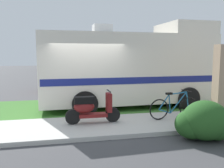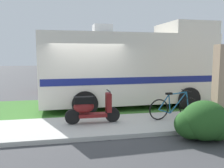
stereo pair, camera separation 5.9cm
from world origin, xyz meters
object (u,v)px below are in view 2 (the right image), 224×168
Objects in this scene: motorhome_rv at (130,67)px; bicycle at (174,107)px; pickup_truck_near at (99,74)px; bottle_green at (217,110)px; scooter at (91,108)px.

bicycle is (0.76, -2.42, -1.13)m from motorhome_rv.
pickup_truck_near reaches higher than bottle_green.
bottle_green is (4.39, 0.31, -0.35)m from scooter.
motorhome_rv is 1.30× the size of pickup_truck_near.
pickup_truck_near is 7.49m from bottle_green.
pickup_truck_near is at bearing 79.97° from scooter.
motorhome_rv is at bearing 52.34° from scooter.
bottle_green is (3.14, -6.76, -0.74)m from pickup_truck_near.
motorhome_rv is at bearing 107.48° from bicycle.
pickup_truck_near is at bearing 114.90° from bottle_green.
bicycle is at bearing -72.52° from motorhome_rv.
pickup_truck_near is at bearing 101.04° from bicycle.
pickup_truck_near is (-0.62, 4.65, -0.65)m from motorhome_rv.
scooter is 0.95× the size of bicycle.
bicycle is 6.96× the size of bottle_green.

